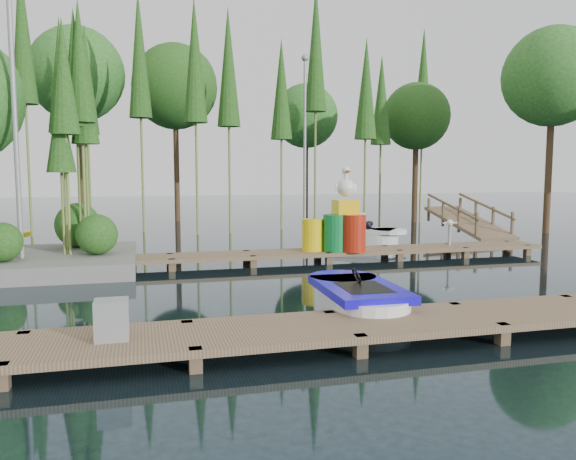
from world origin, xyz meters
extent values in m
plane|color=#1C2D34|center=(0.00, 0.00, 0.00)|extent=(90.00, 90.00, 0.00)
cube|color=brown|center=(0.00, -4.50, 0.25)|extent=(18.00, 1.50, 0.10)
cube|color=brown|center=(-4.30, -5.13, 0.05)|extent=(0.16, 0.16, 0.50)
cube|color=brown|center=(-4.30, -3.87, 0.05)|extent=(0.16, 0.16, 0.50)
cube|color=brown|center=(-2.15, -5.13, 0.05)|extent=(0.16, 0.16, 0.50)
cube|color=brown|center=(-2.15, -3.87, 0.05)|extent=(0.16, 0.16, 0.50)
cube|color=brown|center=(0.00, -5.13, 0.05)|extent=(0.16, 0.16, 0.50)
cube|color=brown|center=(0.00, -3.87, 0.05)|extent=(0.16, 0.16, 0.50)
cube|color=brown|center=(2.15, -5.13, 0.05)|extent=(0.16, 0.16, 0.50)
cube|color=brown|center=(2.15, -3.87, 0.05)|extent=(0.16, 0.16, 0.50)
cube|color=brown|center=(4.30, -3.87, 0.05)|extent=(0.16, 0.16, 0.50)
cube|color=brown|center=(1.00, 2.50, 0.25)|extent=(15.00, 1.20, 0.10)
cube|color=brown|center=(-6.10, 2.98, 0.05)|extent=(0.16, 0.16, 0.50)
cube|color=brown|center=(-4.07, 2.02, 0.05)|extent=(0.16, 0.16, 0.50)
cube|color=brown|center=(-4.07, 2.98, 0.05)|extent=(0.16, 0.16, 0.50)
cube|color=brown|center=(-2.04, 2.02, 0.05)|extent=(0.16, 0.16, 0.50)
cube|color=brown|center=(-2.04, 2.98, 0.05)|extent=(0.16, 0.16, 0.50)
cube|color=brown|center=(-0.01, 2.02, 0.05)|extent=(0.16, 0.16, 0.50)
cube|color=brown|center=(-0.01, 2.98, 0.05)|extent=(0.16, 0.16, 0.50)
cube|color=brown|center=(2.01, 2.02, 0.05)|extent=(0.16, 0.16, 0.50)
cube|color=brown|center=(2.01, 2.98, 0.05)|extent=(0.16, 0.16, 0.50)
cube|color=brown|center=(4.04, 2.02, 0.05)|extent=(0.16, 0.16, 0.50)
cube|color=brown|center=(4.04, 2.98, 0.05)|extent=(0.16, 0.16, 0.50)
cube|color=brown|center=(6.07, 2.02, 0.05)|extent=(0.16, 0.16, 0.50)
cube|color=brown|center=(6.07, 2.98, 0.05)|extent=(0.16, 0.16, 0.50)
cube|color=brown|center=(8.10, 2.02, 0.05)|extent=(0.16, 0.16, 0.50)
cube|color=brown|center=(8.10, 2.98, 0.05)|extent=(0.16, 0.16, 0.50)
cube|color=slate|center=(-6.00, 3.00, 0.18)|extent=(6.20, 4.20, 0.42)
sphere|color=#28581C|center=(-5.80, 2.00, 0.84)|extent=(0.90, 0.90, 0.90)
sphere|color=#28581C|center=(-4.40, 4.20, 0.99)|extent=(1.20, 1.20, 1.20)
sphere|color=#28581C|center=(-3.80, 2.60, 0.89)|extent=(1.00, 1.00, 1.00)
cylinder|color=olive|center=(-4.25, 3.56, 2.97)|extent=(0.07, 0.07, 5.93)
cone|color=#28581C|center=(-4.25, 3.56, 5.04)|extent=(0.70, 0.70, 2.97)
cylinder|color=olive|center=(-4.57, 3.40, 2.83)|extent=(0.07, 0.07, 5.66)
cone|color=#28581C|center=(-4.57, 3.40, 4.81)|extent=(0.70, 0.70, 2.83)
cylinder|color=olive|center=(-4.07, 3.59, 2.61)|extent=(0.07, 0.07, 5.22)
cone|color=#28581C|center=(-4.07, 3.59, 4.44)|extent=(0.70, 0.70, 2.61)
cylinder|color=olive|center=(-4.44, 2.78, 2.76)|extent=(0.07, 0.07, 5.53)
cone|color=#28581C|center=(-4.44, 2.78, 4.70)|extent=(0.70, 0.70, 2.76)
cylinder|color=olive|center=(-4.59, 2.90, 2.01)|extent=(0.07, 0.07, 4.01)
cone|color=#28581C|center=(-4.59, 2.90, 3.41)|extent=(0.70, 0.70, 2.01)
cylinder|color=olive|center=(-4.13, 3.45, 3.05)|extent=(0.07, 0.07, 6.11)
cone|color=#28581C|center=(-4.13, 3.45, 5.19)|extent=(0.70, 0.70, 3.05)
cylinder|color=#412D1B|center=(12.74, 6.90, 3.03)|extent=(0.26, 0.26, 6.06)
sphere|color=#337228|center=(12.74, 6.90, 6.06)|extent=(3.81, 3.81, 3.81)
cylinder|color=#412D1B|center=(9.99, 12.65, 2.51)|extent=(0.26, 0.26, 5.02)
sphere|color=#28581C|center=(9.99, 12.65, 5.02)|extent=(3.16, 3.16, 3.16)
cylinder|color=#412D1B|center=(5.74, 16.70, 2.65)|extent=(0.26, 0.26, 5.31)
sphere|color=#337228|center=(5.74, 16.70, 5.31)|extent=(3.34, 3.34, 3.34)
cylinder|color=#412D1B|center=(-1.00, 16.03, 3.23)|extent=(0.26, 0.26, 6.46)
sphere|color=#28581C|center=(-1.00, 16.03, 6.46)|extent=(4.06, 4.06, 4.06)
cylinder|color=#412D1B|center=(-5.41, 16.00, 3.43)|extent=(0.26, 0.26, 6.85)
sphere|color=#337228|center=(-5.41, 16.00, 6.85)|extent=(4.31, 4.31, 4.31)
cylinder|color=olive|center=(-6.71, 10.82, 4.83)|extent=(0.09, 0.09, 9.66)
cone|color=#28581C|center=(-6.71, 10.82, 7.54)|extent=(0.90, 0.90, 5.31)
cylinder|color=olive|center=(-4.68, 11.83, 3.85)|extent=(0.09, 0.09, 7.69)
cone|color=#28581C|center=(-4.68, 11.83, 6.00)|extent=(0.90, 0.90, 4.23)
cylinder|color=olive|center=(-2.63, 11.48, 4.49)|extent=(0.09, 0.09, 8.99)
cone|color=#28581C|center=(-2.63, 11.48, 7.01)|extent=(0.90, 0.90, 4.94)
cylinder|color=olive|center=(-0.63, 9.87, 4.22)|extent=(0.09, 0.09, 8.44)
cone|color=#28581C|center=(-0.63, 9.87, 6.58)|extent=(0.90, 0.90, 4.64)
cylinder|color=olive|center=(0.65, 10.00, 4.11)|extent=(0.09, 0.09, 8.22)
cone|color=#28581C|center=(0.65, 10.00, 6.41)|extent=(0.90, 0.90, 4.52)
cylinder|color=olive|center=(2.96, 10.87, 3.70)|extent=(0.09, 0.09, 7.41)
cone|color=#28581C|center=(2.96, 10.87, 5.78)|extent=(0.90, 0.90, 4.07)
cylinder|color=olive|center=(4.49, 11.10, 4.89)|extent=(0.09, 0.09, 9.77)
cone|color=#28581C|center=(4.49, 11.10, 7.62)|extent=(0.90, 0.90, 5.38)
cylinder|color=olive|center=(6.24, 9.83, 3.70)|extent=(0.09, 0.09, 7.40)
cone|color=#28581C|center=(6.24, 9.83, 5.77)|extent=(0.90, 0.90, 4.07)
cylinder|color=olive|center=(7.63, 11.42, 3.57)|extent=(0.09, 0.09, 7.14)
cone|color=#28581C|center=(7.63, 11.42, 5.57)|extent=(0.90, 0.90, 3.93)
cylinder|color=olive|center=(10.17, 12.43, 4.31)|extent=(0.09, 0.09, 8.61)
cone|color=#28581C|center=(10.17, 12.43, 6.72)|extent=(0.90, 0.90, 4.74)
cylinder|color=gray|center=(-5.50, 2.50, 3.50)|extent=(0.12, 0.12, 7.00)
cylinder|color=gray|center=(4.00, 11.00, 3.50)|extent=(0.12, 0.12, 7.00)
sphere|color=gray|center=(4.00, 11.00, 7.10)|extent=(0.30, 0.30, 0.30)
cube|color=brown|center=(9.00, 6.50, 0.55)|extent=(1.50, 3.94, 0.95)
cube|color=brown|center=(8.30, 4.90, 0.59)|extent=(0.08, 0.08, 0.90)
cube|color=brown|center=(8.30, 6.00, 0.70)|extent=(0.08, 0.08, 0.90)
cube|color=brown|center=(8.30, 7.10, 0.81)|extent=(0.08, 0.08, 0.90)
cube|color=brown|center=(8.30, 8.20, 0.92)|extent=(0.08, 0.08, 0.90)
cube|color=brown|center=(8.30, 6.50, 1.15)|extent=(0.06, 3.54, 0.83)
cube|color=brown|center=(9.70, 4.90, 0.59)|extent=(0.08, 0.08, 0.90)
cube|color=brown|center=(9.70, 6.00, 0.70)|extent=(0.08, 0.08, 0.90)
cube|color=brown|center=(9.70, 7.10, 0.81)|extent=(0.08, 0.08, 0.90)
cube|color=brown|center=(9.70, 8.20, 0.92)|extent=(0.08, 0.08, 0.90)
cube|color=brown|center=(9.70, 6.50, 1.15)|extent=(0.06, 3.54, 0.83)
cube|color=white|center=(0.73, -3.28, 0.20)|extent=(1.22, 1.23, 0.54)
cylinder|color=white|center=(0.75, -2.68, 0.20)|extent=(1.22, 1.22, 0.54)
cylinder|color=white|center=(0.71, -3.88, 0.20)|extent=(1.22, 1.22, 0.54)
cube|color=#1508D5|center=(0.73, -3.28, 0.49)|extent=(1.27, 2.10, 0.14)
cylinder|color=#1508D5|center=(0.75, -2.41, 0.49)|extent=(1.24, 1.24, 0.14)
cube|color=black|center=(0.72, -3.48, 0.54)|extent=(0.76, 1.00, 0.06)
torus|color=black|center=(0.73, -3.13, 0.69)|extent=(0.16, 0.28, 0.26)
cylinder|color=white|center=(-6.90, 6.68, 0.21)|extent=(1.75, 1.75, 0.57)
cylinder|color=yellow|center=(-6.67, 6.85, 0.52)|extent=(1.78, 1.78, 0.15)
cube|color=white|center=(4.46, 5.53, 0.19)|extent=(1.61, 1.61, 0.52)
cylinder|color=white|center=(4.92, 5.18, 0.19)|extent=(1.60, 1.60, 0.52)
cylinder|color=white|center=(4.01, 5.89, 0.19)|extent=(1.60, 1.60, 0.52)
cube|color=white|center=(4.46, 5.53, 0.48)|extent=(2.28, 2.15, 0.13)
cylinder|color=white|center=(5.12, 5.01, 0.48)|extent=(1.64, 1.64, 0.13)
cube|color=black|center=(4.32, 5.65, 0.52)|extent=(1.18, 1.14, 0.06)
torus|color=black|center=(4.58, 5.45, 0.67)|extent=(0.29, 0.27, 0.25)
imported|color=#1E1E2D|center=(4.28, 5.68, 0.71)|extent=(0.48, 0.46, 0.86)
imported|color=#1E1E2D|center=(4.74, 5.73, 0.66)|extent=(0.37, 0.35, 0.65)
cube|color=gray|center=(-3.14, -4.50, 0.56)|extent=(0.42, 0.36, 0.52)
cylinder|color=yellow|center=(1.71, 2.50, 0.73)|extent=(0.57, 0.57, 0.86)
cylinder|color=#0C702F|center=(2.28, 2.29, 0.79)|extent=(0.66, 0.66, 0.98)
cylinder|color=white|center=(2.94, 2.62, 0.79)|extent=(0.66, 0.66, 0.98)
cylinder|color=#A51E0B|center=(2.72, 2.07, 0.79)|extent=(0.66, 0.66, 0.98)
cube|color=yellow|center=(2.61, 2.40, 1.48)|extent=(0.60, 0.60, 0.38)
sphere|color=white|center=(2.61, 2.40, 1.99)|extent=(0.48, 0.48, 0.48)
cylinder|color=white|center=(2.61, 2.40, 2.27)|extent=(0.11, 0.11, 0.33)
sphere|color=white|center=(2.61, 2.40, 2.45)|extent=(0.22, 0.22, 0.22)
cone|color=orange|center=(2.61, 2.18, 2.43)|extent=(0.11, 0.33, 0.11)
cube|color=white|center=(2.61, 2.40, 1.99)|extent=(0.60, 0.07, 0.20)
cylinder|color=gray|center=(5.84, 2.50, 0.58)|extent=(0.09, 0.09, 0.57)
sphere|color=white|center=(5.84, 2.50, 0.96)|extent=(0.19, 0.19, 0.19)
cube|color=gray|center=(5.84, 2.50, 0.96)|extent=(0.47, 0.04, 0.04)
cone|color=orange|center=(5.84, 2.39, 0.96)|extent=(0.04, 0.09, 0.04)
camera|label=1|loc=(-2.75, -11.81, 2.44)|focal=35.00mm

